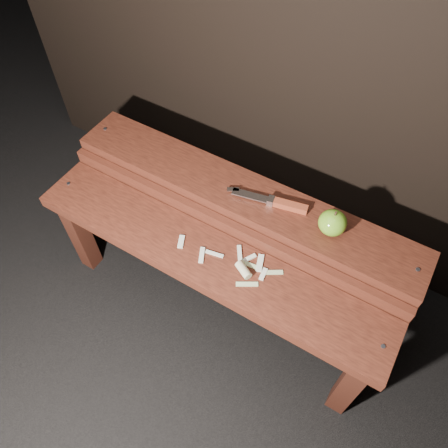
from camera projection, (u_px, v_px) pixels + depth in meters
The scene contains 6 objects.
ground at pixel (216, 303), 1.69m from camera, with size 60.00×60.00×0.00m, color black.
bench_front_tier at pixel (204, 268), 1.38m from camera, with size 1.20×0.20×0.42m.
bench_rear_tier at pixel (240, 209), 1.45m from camera, with size 1.20×0.21×0.50m.
apple at pixel (333, 223), 1.26m from camera, with size 0.08×0.08×0.09m.
knife at pixel (280, 203), 1.33m from camera, with size 0.26×0.07×0.02m.
apple_scraps at pixel (240, 265), 1.30m from camera, with size 0.34×0.14×0.03m.
Camera 1 is at (0.42, -0.63, 1.55)m, focal length 35.00 mm.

